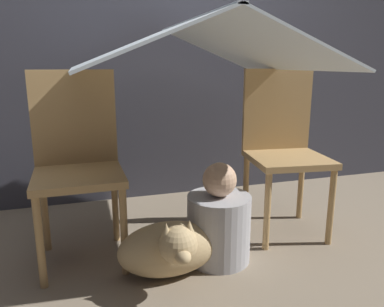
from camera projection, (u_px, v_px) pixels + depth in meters
ground_plane at (198, 255)px, 2.02m from camera, size 8.80×8.80×0.00m
wall_back at (155, 29)px, 2.68m from camera, size 7.00×0.05×2.50m
chair_left at (77, 158)px, 1.92m from camera, size 0.44×0.44×0.98m
chair_right at (283, 144)px, 2.25m from camera, size 0.48×0.48×0.98m
sheet_canopy at (192, 45)px, 1.87m from camera, size 1.18×1.21×0.25m
person_front at (219, 222)px, 1.94m from camera, size 0.33×0.33×0.52m
dog at (170, 248)px, 1.78m from camera, size 0.49×0.43×0.36m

